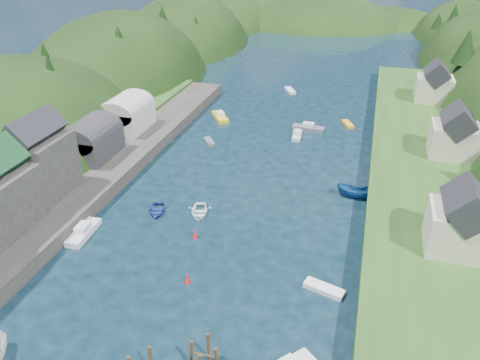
% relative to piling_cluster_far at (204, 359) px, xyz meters
% --- Properties ---
extents(ground, '(600.00, 600.00, 0.00)m').
position_rel_piling_cluster_far_xyz_m(ground, '(-4.54, 49.33, -1.22)').
color(ground, black).
rests_on(ground, ground).
extents(hillside_left, '(44.00, 245.56, 52.00)m').
position_rel_piling_cluster_far_xyz_m(hillside_left, '(-49.54, 74.33, -9.25)').
color(hillside_left, black).
rests_on(hillside_left, ground).
extents(far_hills, '(103.00, 68.00, 44.00)m').
position_rel_piling_cluster_far_xyz_m(far_hills, '(-3.32, 173.34, -12.02)').
color(far_hills, black).
rests_on(far_hills, ground).
extents(hill_trees, '(91.47, 148.20, 12.83)m').
position_rel_piling_cluster_far_xyz_m(hill_trees, '(-3.17, 63.48, 9.93)').
color(hill_trees, black).
rests_on(hill_trees, ground).
extents(quay_left, '(12.00, 110.00, 2.00)m').
position_rel_piling_cluster_far_xyz_m(quay_left, '(-28.54, 19.33, -0.22)').
color(quay_left, '#2D2B28').
rests_on(quay_left, ground).
extents(terrace_left_grass, '(12.00, 110.00, 2.50)m').
position_rel_piling_cluster_far_xyz_m(terrace_left_grass, '(-35.54, 19.33, 0.03)').
color(terrace_left_grass, '#234719').
rests_on(terrace_left_grass, ground).
extents(boat_sheds, '(7.00, 21.00, 7.50)m').
position_rel_piling_cluster_far_xyz_m(boat_sheds, '(-30.54, 38.33, 4.06)').
color(boat_sheds, '#2D2D30').
rests_on(boat_sheds, quay_left).
extents(terrace_right, '(16.00, 120.00, 2.40)m').
position_rel_piling_cluster_far_xyz_m(terrace_right, '(20.46, 39.33, -0.02)').
color(terrace_right, '#234719').
rests_on(terrace_right, ground).
extents(right_bank_cottages, '(9.00, 59.24, 8.41)m').
position_rel_piling_cluster_far_xyz_m(right_bank_cottages, '(23.46, 47.67, 4.63)').
color(right_bank_cottages, beige).
rests_on(right_bank_cottages, terrace_right).
extents(piling_cluster_far, '(2.81, 2.66, 3.57)m').
position_rel_piling_cluster_far_xyz_m(piling_cluster_far, '(0.00, 0.00, 0.00)').
color(piling_cluster_far, '#382314').
rests_on(piling_cluster_far, ground).
extents(channel_buoy_near, '(0.70, 0.70, 1.10)m').
position_rel_piling_cluster_far_xyz_m(channel_buoy_near, '(-5.64, 10.22, -0.74)').
color(channel_buoy_near, red).
rests_on(channel_buoy_near, ground).
extents(channel_buoy_far, '(0.70, 0.70, 1.10)m').
position_rel_piling_cluster_far_xyz_m(channel_buoy_far, '(-7.84, 18.35, -0.74)').
color(channel_buoy_far, red).
rests_on(channel_buoy_far, ground).
extents(moored_boats, '(35.88, 97.52, 1.99)m').
position_rel_piling_cluster_far_xyz_m(moored_boats, '(-6.16, 23.33, -0.67)').
color(moored_boats, white).
rests_on(moored_boats, ground).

